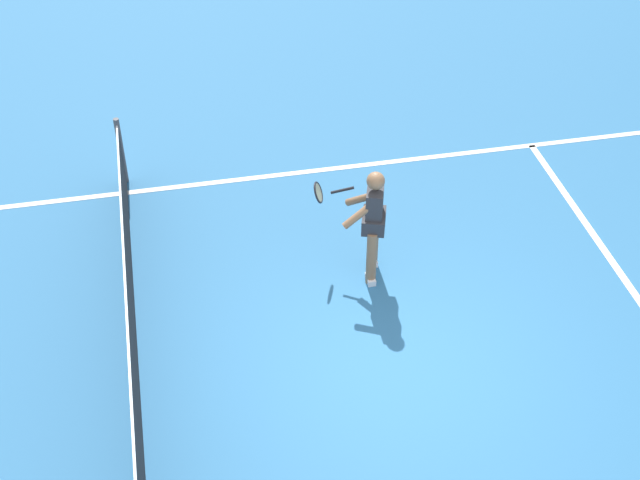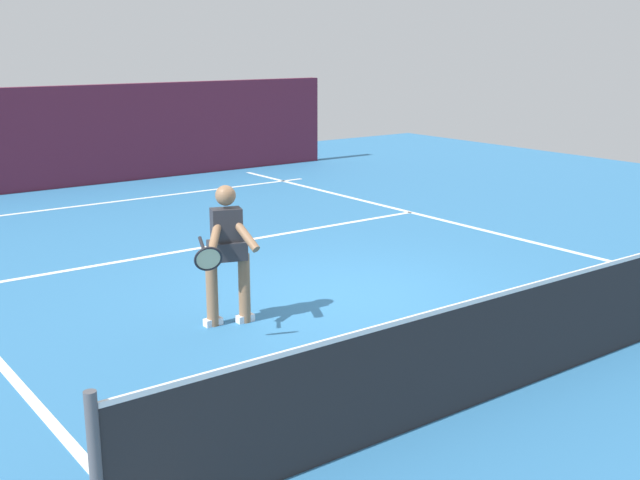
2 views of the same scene
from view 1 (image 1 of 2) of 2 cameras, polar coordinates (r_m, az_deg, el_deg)
The scene contains 4 objects.
ground_plane at distance 10.36m, azimuth 4.89°, elevation -8.04°, with size 25.73×25.73×0.00m, color teal.
sideline_right_marking at distance 13.28m, azimuth 0.34°, elevation 4.50°, with size 0.10×17.79×0.01m, color white.
court_net at distance 9.77m, azimuth -11.71°, elevation -8.46°, with size 8.66×0.08×1.05m.
tennis_player at distance 10.97m, azimuth 3.29°, elevation 1.30°, with size 0.97×0.88×1.55m.
Camera 1 is at (-6.65, 2.24, 7.62)m, focal length 50.37 mm.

